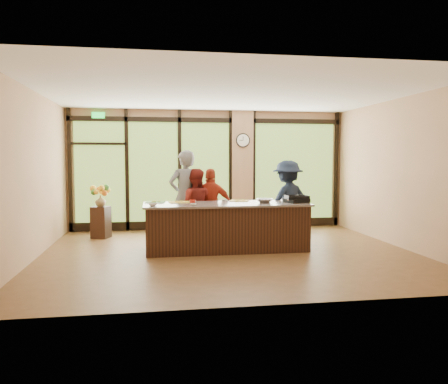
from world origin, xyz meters
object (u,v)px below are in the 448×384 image
object	(u,v)px
island_base	(226,228)
flower_stand	(101,222)
roasting_pan	(297,201)
bar_cart	(295,210)
cook_right	(288,201)
cook_left	(185,197)

from	to	relation	value
island_base	flower_stand	world-z (taller)	island_base
roasting_pan	bar_cart	bearing A→B (deg)	52.99
bar_cart	cook_right	bearing A→B (deg)	-103.22
cook_left	cook_right	distance (m)	2.20
roasting_pan	flower_stand	distance (m)	4.42
cook_right	bar_cart	size ratio (longest dim) A/B	1.93
island_base	cook_left	distance (m)	1.25
cook_right	flower_stand	world-z (taller)	cook_right
bar_cart	flower_stand	bearing A→B (deg)	-166.85
cook_right	bar_cart	world-z (taller)	cook_right
flower_stand	bar_cart	xyz separation A→B (m)	(4.57, 0.09, 0.19)
flower_stand	cook_left	bearing A→B (deg)	-5.72
cook_right	bar_cart	xyz separation A→B (m)	(0.53, 1.13, -0.33)
flower_stand	bar_cart	size ratio (longest dim) A/B	0.79
roasting_pan	flower_stand	world-z (taller)	roasting_pan
island_base	cook_left	world-z (taller)	cook_left
cook_right	bar_cart	bearing A→B (deg)	-137.83
cook_left	bar_cart	size ratio (longest dim) A/B	2.17
cook_right	flower_stand	distance (m)	4.20
island_base	bar_cart	xyz separation A→B (m)	(1.98, 1.81, 0.10)
roasting_pan	cook_left	bearing A→B (deg)	136.30
island_base	flower_stand	size ratio (longest dim) A/B	4.35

